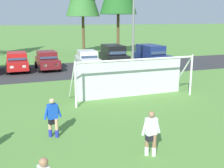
# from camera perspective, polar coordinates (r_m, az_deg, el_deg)

# --- Properties ---
(ground_plane) EXTENTS (400.00, 400.00, 0.00)m
(ground_plane) POSITION_cam_1_polar(r_m,az_deg,el_deg) (16.53, -7.17, -3.12)
(ground_plane) COLOR #598C3D
(parking_lot_strip) EXTENTS (52.00, 8.40, 0.01)m
(parking_lot_strip) POSITION_cam_1_polar(r_m,az_deg,el_deg) (25.75, -11.87, 2.72)
(parking_lot_strip) COLOR #333335
(parking_lot_strip) RESTS_ON ground
(soccer_goal) EXTENTS (7.44, 1.98, 2.57)m
(soccer_goal) POSITION_cam_1_polar(r_m,az_deg,el_deg) (16.52, 4.27, 1.56)
(soccer_goal) COLOR white
(soccer_goal) RESTS_ON ground
(player_midfield_center) EXTENTS (0.75, 0.33, 1.64)m
(player_midfield_center) POSITION_cam_1_polar(r_m,az_deg,el_deg) (11.28, -12.29, -6.95)
(player_midfield_center) COLOR tan
(player_midfield_center) RESTS_ON ground
(player_trailing_back) EXTENTS (0.75, 0.29, 1.64)m
(player_trailing_back) POSITION_cam_1_polar(r_m,az_deg,el_deg) (9.69, 8.16, -10.25)
(player_trailing_back) COLOR #936B4C
(player_trailing_back) RESTS_ON ground
(parked_car_slot_center_left) EXTENTS (2.08, 4.22, 1.72)m
(parked_car_slot_center_left) POSITION_cam_1_polar(r_m,az_deg,el_deg) (26.41, -19.25, 4.44)
(parked_car_slot_center_left) COLOR red
(parked_car_slot_center_left) RESTS_ON ground
(parked_car_slot_center) EXTENTS (2.15, 4.26, 1.72)m
(parked_car_slot_center) POSITION_cam_1_polar(r_m,az_deg,el_deg) (26.51, -13.41, 4.86)
(parked_car_slot_center) COLOR maroon
(parked_car_slot_center) RESTS_ON ground
(parked_car_slot_center_right) EXTENTS (2.21, 4.29, 1.72)m
(parked_car_slot_center_right) POSITION_cam_1_polar(r_m,az_deg,el_deg) (26.51, -5.18, 5.17)
(parked_car_slot_center_right) COLOR silver
(parked_car_slot_center_right) RESTS_ON ground
(parked_car_slot_right) EXTENTS (2.30, 4.68, 2.16)m
(parked_car_slot_right) POSITION_cam_1_polar(r_m,az_deg,el_deg) (27.29, 0.31, 5.97)
(parked_car_slot_right) COLOR black
(parked_car_slot_right) RESTS_ON ground
(parked_car_slot_far_right) EXTENTS (2.31, 4.69, 2.16)m
(parked_car_slot_far_right) POSITION_cam_1_polar(r_m,az_deg,el_deg) (27.60, 8.17, 5.92)
(parked_car_slot_far_right) COLOR navy
(parked_car_slot_far_right) RESTS_ON ground
(street_lamp) EXTENTS (2.00, 0.32, 6.67)m
(street_lamp) POSITION_cam_1_polar(r_m,az_deg,el_deg) (22.36, 4.93, 10.32)
(street_lamp) COLOR slate
(street_lamp) RESTS_ON ground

